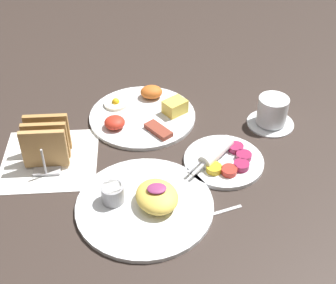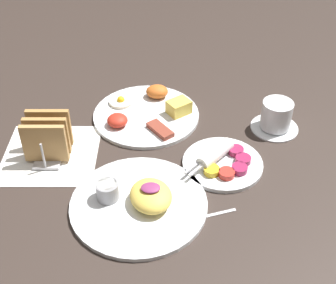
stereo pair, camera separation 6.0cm
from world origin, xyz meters
The scene contains 8 objects.
ground_plane centered at (0.00, 0.00, 0.00)m, with size 3.00×3.00×0.00m, color #332823.
napkin_flat centered at (-0.21, 0.03, 0.00)m, with size 0.22×0.22×0.00m.
plate_breakfast centered at (0.01, 0.19, 0.01)m, with size 0.28×0.28×0.05m.
plate_condiments centered at (0.19, -0.01, 0.01)m, with size 0.19×0.19×0.04m.
plate_foreground centered at (0.01, -0.14, 0.01)m, with size 0.29×0.29×0.06m.
toast_rack centered at (-0.21, 0.03, 0.05)m, with size 0.10×0.12×0.10m.
coffee_cup centered at (0.34, 0.13, 0.04)m, with size 0.12×0.12×0.08m.
teaspoon centered at (0.13, -0.17, 0.00)m, with size 0.13×0.05×0.01m.
Camera 1 is at (0.01, -0.81, 0.72)m, focal length 50.00 mm.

